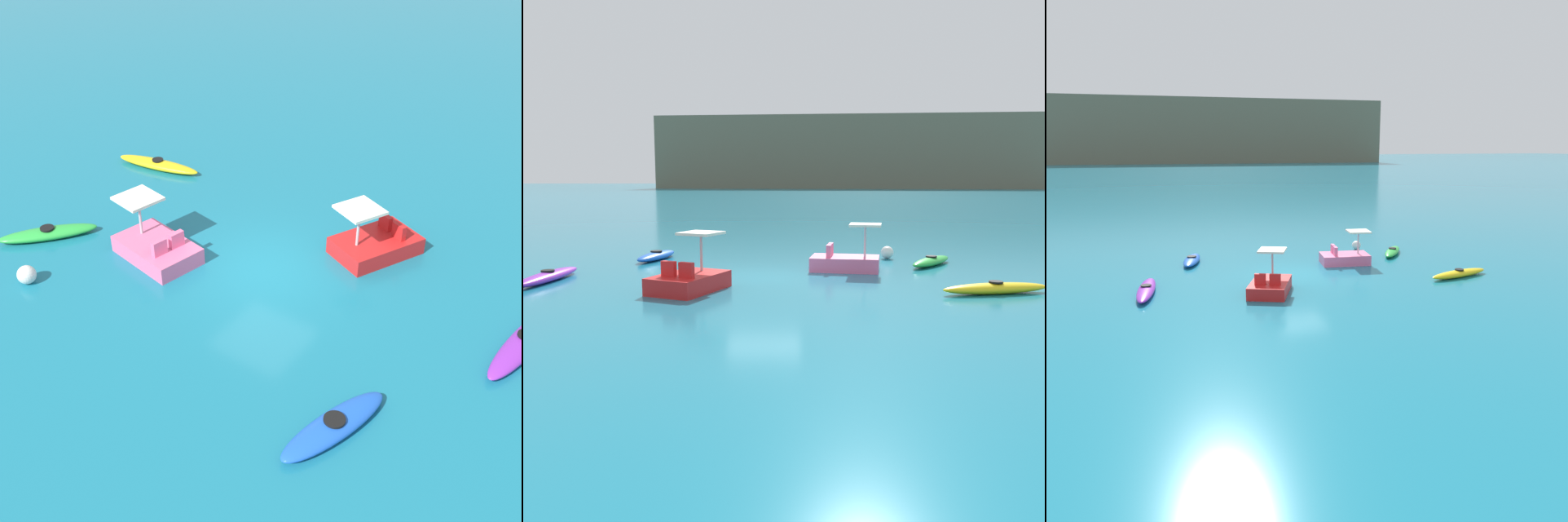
% 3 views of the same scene
% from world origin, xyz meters
% --- Properties ---
extents(ground_plane, '(600.00, 600.00, 0.00)m').
position_xyz_m(ground_plane, '(0.00, 0.00, 0.00)').
color(ground_plane, '#19728C').
extents(headland_cliff, '(121.01, 65.04, 21.27)m').
position_xyz_m(headland_cliff, '(22.92, 175.11, 10.64)').
color(headland_cliff, '#6B6651').
rests_on(headland_cliff, ground_plane).
extents(kayak_purple, '(1.14, 3.59, 0.37)m').
position_xyz_m(kayak_purple, '(-6.88, -1.00, 0.16)').
color(kayak_purple, purple).
rests_on(kayak_purple, ground_plane).
extents(kayak_blue, '(1.45, 2.94, 0.37)m').
position_xyz_m(kayak_blue, '(-4.48, 3.90, 0.16)').
color(kayak_blue, blue).
rests_on(kayak_blue, ground_plane).
extents(kayak_yellow, '(3.28, 1.18, 0.37)m').
position_xyz_m(kayak_yellow, '(6.74, -2.99, 0.16)').
color(kayak_yellow, yellow).
rests_on(kayak_yellow, ground_plane).
extents(kayak_green, '(2.28, 2.67, 0.37)m').
position_xyz_m(kayak_green, '(6.25, 2.36, 0.16)').
color(kayak_green, green).
rests_on(kayak_green, ground_plane).
extents(pedal_boat_pink, '(2.64, 1.91, 1.68)m').
position_xyz_m(pedal_boat_pink, '(2.89, 1.23, 0.34)').
color(pedal_boat_pink, pink).
rests_on(pedal_boat_pink, ground_plane).
extents(pedal_boat_red, '(2.36, 2.81, 1.68)m').
position_xyz_m(pedal_boat_red, '(-2.10, -2.56, 0.34)').
color(pedal_boat_red, red).
rests_on(pedal_boat_red, ground_plane).
extents(buoy_white, '(0.52, 0.52, 0.52)m').
position_xyz_m(buoy_white, '(4.91, 4.19, 0.26)').
color(buoy_white, white).
rests_on(buoy_white, ground_plane).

